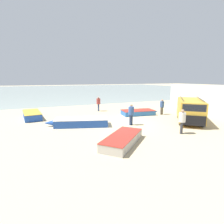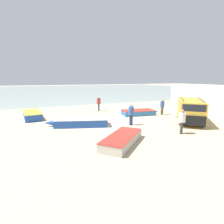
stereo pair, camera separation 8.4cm
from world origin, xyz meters
name	(u,v)px [view 1 (the left image)]	position (x,y,z in m)	size (l,w,h in m)	color
ground_plane	(126,123)	(0.00, 0.00, 0.00)	(200.00, 200.00, 0.00)	tan
sea_water	(60,90)	(0.00, 52.00, 0.00)	(120.00, 80.00, 0.01)	#99A89E
harbor_wall	(207,99)	(11.05, 1.00, 1.56)	(0.50, 11.76, 3.11)	silver
parked_van	(190,110)	(5.64, -1.70, 1.13)	(4.59, 4.96, 2.17)	gold
fishing_rowboat_0	(139,112)	(3.05, 2.86, 0.27)	(4.30, 2.13, 0.53)	#2D66AD
fishing_rowboat_1	(32,115)	(-7.70, 5.56, 0.33)	(1.91, 4.52, 0.67)	#234CA3
fishing_rowboat_2	(80,122)	(-3.89, 0.83, 0.32)	(5.36, 2.87, 0.64)	#234CA3
fishing_rowboat_3	(123,139)	(-2.32, -4.21, 0.28)	(3.94, 3.78, 0.55)	#ADA89E
fisherman_0	(98,102)	(-0.32, 6.65, 1.05)	(0.46, 0.46, 1.76)	navy
fisherman_1	(162,105)	(5.42, 1.95, 1.01)	(0.44, 0.44, 1.69)	#5B564C
fisherman_2	(131,112)	(0.19, -0.62, 1.09)	(0.48, 0.48, 1.82)	navy
fisherman_3	(182,119)	(2.38, -4.10, 1.06)	(0.47, 0.47, 1.77)	#38383D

